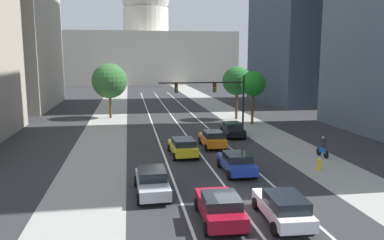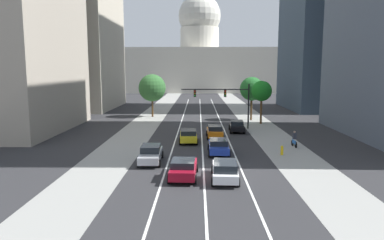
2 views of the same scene
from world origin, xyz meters
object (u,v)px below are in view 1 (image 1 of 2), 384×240
Objects in this scene: capitol_building at (146,47)px; car_white at (283,207)px; traffic_signal_mast at (216,93)px; street_tree_near_left at (109,81)px; street_tree_near_right at (237,81)px; fire_hydrant at (319,164)px; car_yellow at (183,146)px; car_black at (233,129)px; car_blue at (237,162)px; street_tree_mid_right at (253,84)px; car_silver at (152,181)px; cyclist at (323,147)px; car_orange at (213,139)px; car_crimson at (220,207)px.

capitol_building reaches higher than car_white.
traffic_signal_mast is 16.76m from street_tree_near_left.
street_tree_near_right is at bearing -83.88° from capitol_building.
car_yellow is at bearing 147.41° from fire_hydrant.
car_black is at bearing -107.64° from street_tree_near_right.
car_blue is at bearing 176.04° from fire_hydrant.
street_tree_mid_right is (7.40, 19.24, 4.11)m from car_blue.
car_black is (9.17, 15.57, -0.00)m from car_silver.
car_silver is 0.66× the size of street_tree_near_left.
car_black reaches higher than fire_hydrant.
fire_hydrant is at bearing -164.84° from car_black.
cyclist is at bearing -85.58° from street_tree_near_right.
car_blue is at bearing -111.04° from street_tree_mid_right.
capitol_building is at bearing 1.20° from car_blue.
street_tree_mid_right is at bearing -39.03° from car_yellow.
car_orange is at bearing -89.03° from capitol_building.
cyclist is (8.08, 3.07, 0.10)m from car_blue.
capitol_building is at bearing 83.40° from street_tree_near_left.
car_yellow is (-3.05, 13.71, 0.00)m from car_white.
street_tree_mid_right is (10.46, 27.05, 4.10)m from car_crimson.
car_crimson is at bearing 158.93° from car_blue.
car_black is at bearing -63.57° from traffic_signal_mast.
car_crimson is 2.61× the size of cyclist.
car_white is 20.85m from car_black.
car_yellow is at bearing 140.67° from car_black.
car_white reaches higher than car_blue.
street_tree_near_left is (-16.32, 3.66, -0.04)m from street_tree_near_right.
car_yellow is at bearing 14.92° from car_white.
car_white is 0.64× the size of street_tree_near_left.
car_yellow reaches higher than fire_hydrant.
car_white is 32.48m from street_tree_near_right.
car_black is 0.68× the size of street_tree_mid_right.
car_yellow is 0.49× the size of traffic_signal_mast.
street_tree_mid_right is (1.40, 19.65, 4.40)m from fire_hydrant.
capitol_building is 13.09× the size of car_orange.
traffic_signal_mast is at bearing -46.12° from street_tree_near_left.
car_silver is 20.05m from traffic_signal_mast.
car_orange is at bearing 125.78° from fire_hydrant.
capitol_building is 72.24m from street_tree_near_left.
car_yellow reaches higher than car_black.
capitol_building reaches higher than street_tree_near_left.
car_black is 0.97× the size of car_crimson.
street_tree_near_right reaches higher than car_white.
car_silver is 5.46m from car_crimson.
car_silver is at bearing -166.68° from fire_hydrant.
car_white is 7.92m from car_silver.
fire_hydrant is at bearing -48.83° from car_crimson.
car_blue is 0.70× the size of street_tree_mid_right.
street_tree_near_right reaches higher than car_blue.
car_crimson is (-6.12, -20.10, -0.01)m from car_black.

